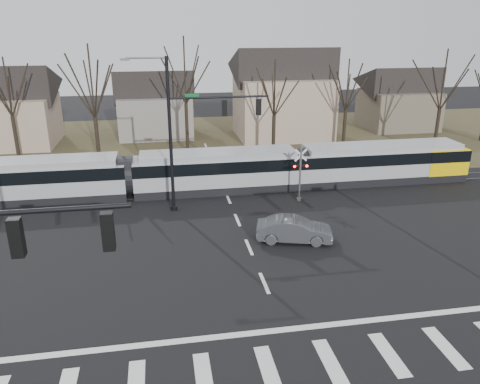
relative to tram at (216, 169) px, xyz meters
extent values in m
plane|color=black|center=(0.63, -16.00, -1.68)|extent=(140.00, 140.00, 0.00)
cube|color=#38331E|center=(0.63, 16.00, -1.67)|extent=(140.00, 28.00, 0.01)
cube|color=silver|center=(-2.97, -20.00, -1.67)|extent=(0.60, 2.60, 0.01)
cube|color=silver|center=(-0.57, -20.00, -1.67)|extent=(0.60, 2.60, 0.01)
cube|color=silver|center=(1.83, -20.00, -1.67)|extent=(0.60, 2.60, 0.01)
cube|color=silver|center=(4.23, -20.00, -1.67)|extent=(0.60, 2.60, 0.01)
cube|color=silver|center=(6.63, -20.00, -1.67)|extent=(0.60, 2.60, 0.01)
cube|color=silver|center=(0.63, -17.80, -1.67)|extent=(28.00, 0.35, 0.01)
cube|color=silver|center=(0.63, -14.00, -1.67)|extent=(0.18, 2.00, 0.01)
cube|color=silver|center=(0.63, -10.00, -1.67)|extent=(0.18, 2.00, 0.01)
cube|color=silver|center=(0.63, -6.00, -1.67)|extent=(0.18, 2.00, 0.01)
cube|color=silver|center=(0.63, -2.00, -1.67)|extent=(0.18, 2.00, 0.01)
cube|color=silver|center=(0.63, 2.00, -1.67)|extent=(0.18, 2.00, 0.01)
cube|color=silver|center=(0.63, 6.00, -1.67)|extent=(0.18, 2.00, 0.01)
cube|color=silver|center=(0.63, 10.00, -1.67)|extent=(0.18, 2.00, 0.01)
cube|color=silver|center=(0.63, 14.00, -1.67)|extent=(0.18, 2.00, 0.01)
cube|color=#59595E|center=(0.63, -0.90, -1.65)|extent=(90.00, 0.12, 0.06)
cube|color=#59595E|center=(0.63, 0.50, -1.65)|extent=(90.00, 0.12, 0.06)
cube|color=gray|center=(-13.50, 0.00, -0.14)|extent=(13.69, 2.95, 3.08)
cube|color=black|center=(-13.50, 0.00, 0.48)|extent=(13.71, 2.99, 0.90)
cube|color=gray|center=(0.19, 0.00, -0.14)|extent=(12.64, 2.95, 3.08)
cube|color=black|center=(0.19, 0.00, 0.48)|extent=(12.66, 2.99, 0.90)
cube|color=gray|center=(13.35, 0.00, -0.14)|extent=(13.69, 2.95, 3.08)
cube|color=black|center=(13.35, 0.00, 0.48)|extent=(13.71, 2.99, 0.90)
cube|color=yellow|center=(18.51, 0.00, -0.04)|extent=(3.37, 3.01, 2.05)
imported|color=#3F4145|center=(3.39, -9.65, -0.95)|extent=(3.74, 5.17, 1.45)
cube|color=black|center=(-7.80, -22.00, 5.22)|extent=(0.32, 0.32, 1.05)
sphere|color=#FF0C07|center=(-7.80, -22.00, 5.55)|extent=(0.22, 0.22, 0.22)
cube|color=black|center=(-5.52, -22.00, 5.22)|extent=(0.32, 0.32, 1.05)
sphere|color=#FF0C07|center=(-5.52, -22.00, 5.55)|extent=(0.22, 0.22, 0.22)
cylinder|color=black|center=(-3.37, -3.50, 3.42)|extent=(0.22, 0.22, 10.20)
cylinder|color=black|center=(-3.37, -3.50, -1.53)|extent=(0.44, 0.44, 0.30)
cylinder|color=black|center=(-0.12, -3.50, 5.92)|extent=(6.50, 0.14, 0.14)
cube|color=#0C5926|center=(-1.87, -3.50, 6.07)|extent=(0.90, 0.03, 0.22)
cube|color=black|center=(0.20, -3.50, 5.22)|extent=(0.32, 0.32, 1.05)
sphere|color=#FF0C07|center=(0.20, -3.50, 5.55)|extent=(0.22, 0.22, 0.22)
cube|color=black|center=(2.48, -3.50, 5.22)|extent=(0.32, 0.32, 1.05)
sphere|color=#FF0C07|center=(2.48, -3.50, 5.55)|extent=(0.22, 0.22, 0.22)
cube|color=#59595B|center=(-5.87, -3.50, 8.34)|extent=(0.55, 0.22, 0.14)
cylinder|color=#59595B|center=(5.63, -3.20, 0.32)|extent=(0.14, 0.14, 4.00)
cylinder|color=#59595B|center=(5.63, -3.20, -1.58)|extent=(0.36, 0.36, 0.20)
cube|color=silver|center=(5.63, -3.20, 1.72)|extent=(0.95, 0.04, 0.95)
cube|color=silver|center=(5.63, -3.20, 1.72)|extent=(0.95, 0.04, 0.95)
cube|color=black|center=(5.63, -3.20, 0.92)|extent=(1.00, 0.10, 0.12)
sphere|color=#FF0C07|center=(5.18, -3.28, 0.92)|extent=(0.18, 0.18, 0.18)
sphere|color=#FF0C07|center=(6.08, -3.28, 0.92)|extent=(0.18, 0.18, 0.18)
cube|color=gray|center=(-19.37, 18.00, 0.82)|extent=(9.00, 8.00, 5.00)
cube|color=slate|center=(-4.37, 20.00, 0.57)|extent=(8.00, 7.00, 4.50)
cube|color=gray|center=(9.63, 17.00, 1.57)|extent=(10.00, 8.00, 6.50)
cube|color=brown|center=(24.63, 19.00, 0.57)|extent=(8.00, 7.00, 4.50)
camera|label=1|loc=(-4.02, -33.67, 10.38)|focal=35.00mm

